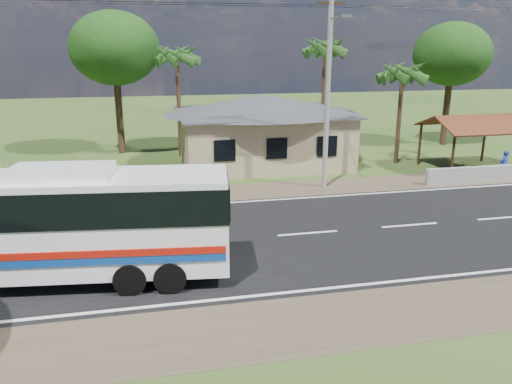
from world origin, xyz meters
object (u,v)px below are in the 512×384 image
waiting_shed (472,125)px  person (504,165)px  coach_bus (33,218)px  motorcycle (457,171)px

waiting_shed → person: (0.40, -2.66, -1.89)m
coach_bus → person: coach_bus is taller
motorcycle → person: size_ratio=0.98×
waiting_shed → person: size_ratio=3.10×
waiting_shed → coach_bus: bearing=-154.7°
waiting_shed → person: bearing=-81.5°
motorcycle → person: bearing=-111.3°
motorcycle → person: (2.31, -0.85, 0.41)m
coach_bus → person: bearing=26.1°
waiting_shed → coach_bus: (-22.70, -10.74, -0.57)m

